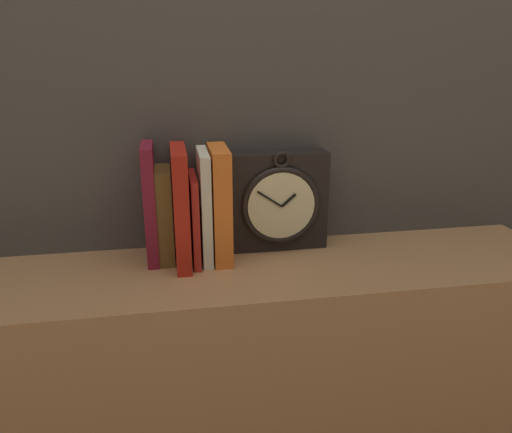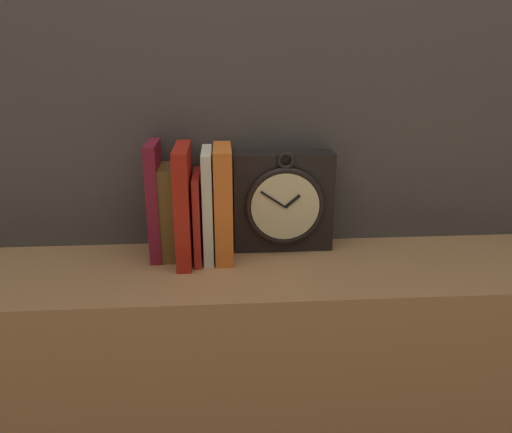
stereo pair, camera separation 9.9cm
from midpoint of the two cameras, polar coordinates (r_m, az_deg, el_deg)
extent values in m
cube|color=#47423D|center=(1.11, 2.02, 18.43)|extent=(6.00, 0.05, 2.60)
cube|color=black|center=(1.10, 5.67, 1.71)|extent=(0.22, 0.06, 0.22)
torus|color=black|center=(1.07, 5.99, 1.13)|extent=(0.17, 0.01, 0.17)
cylinder|color=beige|center=(1.06, 6.02, 1.08)|extent=(0.15, 0.01, 0.15)
cube|color=black|center=(1.06, 6.88, 1.69)|extent=(0.03, 0.00, 0.03)
cube|color=black|center=(1.05, 4.68, 1.90)|extent=(0.05, 0.00, 0.04)
torus|color=black|center=(1.04, 6.18, 6.35)|extent=(0.04, 0.01, 0.04)
cube|color=maroon|center=(1.06, -8.83, 1.77)|extent=(0.02, 0.11, 0.25)
cube|color=brown|center=(1.07, -7.27, 0.50)|extent=(0.03, 0.11, 0.20)
cube|color=#B21F12|center=(1.04, -5.55, 1.34)|extent=(0.03, 0.16, 0.24)
cube|color=#B0251B|center=(1.05, -4.02, -0.01)|extent=(0.01, 0.14, 0.18)
cube|color=beige|center=(1.05, -2.83, 1.34)|extent=(0.02, 0.13, 0.23)
cube|color=orange|center=(1.05, -1.08, 1.53)|extent=(0.04, 0.14, 0.24)
camera|label=1|loc=(0.05, -87.14, 0.97)|focal=35.00mm
camera|label=2|loc=(0.05, 92.86, -0.97)|focal=35.00mm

